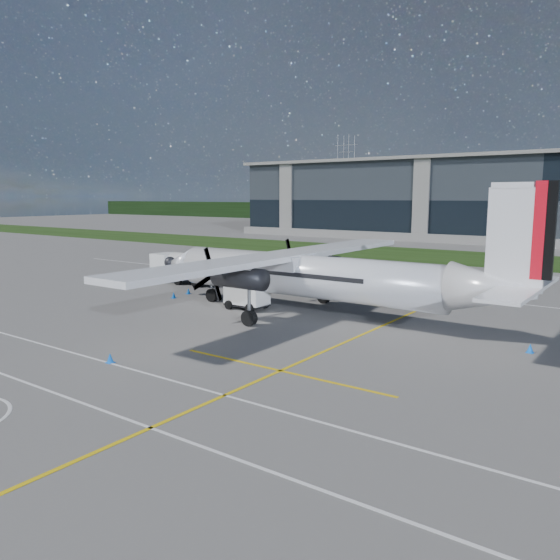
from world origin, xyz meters
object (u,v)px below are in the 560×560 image
baggage_tug (247,296)px  safety_cone_tail (530,348)px  safety_cone_nose_stbd (188,291)px  turboprop_aircraft (317,252)px  ground_crew_person (235,289)px  safety_cone_stbdwing (379,283)px  safety_cone_portwing (110,358)px  pylon_west (346,177)px  fuel_tanker_truck (181,268)px  safety_cone_nose_port (174,295)px

baggage_tug → safety_cone_tail: baggage_tug is taller
baggage_tug → safety_cone_nose_stbd: (-7.98, 1.90, -0.74)m
baggage_tug → safety_cone_tail: bearing=-0.3°
turboprop_aircraft → ground_crew_person: turboprop_aircraft is taller
safety_cone_stbdwing → safety_cone_portwing: same height
pylon_west → turboprop_aircraft: pylon_west is taller
safety_cone_portwing → safety_cone_stbdwing: bearing=89.2°
fuel_tanker_truck → safety_cone_stbdwing: size_ratio=15.51×
turboprop_aircraft → baggage_tug: (-5.68, -0.53, -3.54)m
pylon_west → baggage_tug: (72.52, -145.65, -14.01)m
ground_crew_person → baggage_tug: bearing=-138.9°
fuel_tanker_truck → ground_crew_person: size_ratio=4.08×
baggage_tug → safety_cone_stbdwing: (3.24, 15.59, -0.74)m
safety_cone_nose_stbd → baggage_tug: bearing=-13.4°
turboprop_aircraft → safety_cone_nose_port: size_ratio=60.28×
safety_cone_stbdwing → fuel_tanker_truck: bearing=-149.1°
baggage_tug → safety_cone_portwing: size_ratio=6.57×
pylon_west → safety_cone_tail: (92.02, -145.75, -14.75)m
ground_crew_person → safety_cone_stbdwing: bearing=-38.3°
safety_cone_nose_stbd → pylon_west: bearing=114.2°
ground_crew_person → safety_cone_nose_port: (-4.68, -2.20, -0.70)m
pylon_west → safety_cone_nose_port: bearing=-66.0°
safety_cone_stbdwing → safety_cone_nose_stbd: bearing=-129.3°
pylon_west → safety_cone_portwing: 177.40m
turboprop_aircraft → safety_cone_tail: (13.81, -0.64, -4.27)m
ground_crew_person → safety_cone_portwing: (5.72, -16.31, -0.70)m
safety_cone_tail → safety_cone_nose_stbd: bearing=175.8°
safety_cone_stbdwing → turboprop_aircraft: bearing=-80.8°
safety_cone_portwing → turboprop_aircraft: bearing=79.1°
ground_crew_person → safety_cone_nose_stbd: size_ratio=3.80×
fuel_tanker_truck → safety_cone_tail: bearing=-10.5°
safety_cone_nose_stbd → safety_cone_tail: size_ratio=1.00×
turboprop_aircraft → baggage_tug: bearing=-174.7°
fuel_tanker_truck → ground_crew_person: (10.07, -3.87, -0.50)m
ground_crew_person → safety_cone_tail: (22.40, -2.14, -0.70)m
fuel_tanker_truck → baggage_tug: 14.26m
turboprop_aircraft → safety_cone_stbdwing: bearing=99.2°
safety_cone_portwing → pylon_west: bearing=115.2°
safety_cone_tail → safety_cone_stbdwing: bearing=136.0°
pylon_west → safety_cone_stbdwing: bearing=-59.8°
fuel_tanker_truck → safety_cone_nose_stbd: fuel_tanker_truck is taller
fuel_tanker_truck → safety_cone_portwing: 25.65m
safety_cone_stbdwing → pylon_west: bearing=120.2°
turboprop_aircraft → safety_cone_portwing: size_ratio=60.28×
turboprop_aircraft → safety_cone_nose_stbd: (-13.66, 1.37, -4.27)m
fuel_tanker_truck → safety_cone_nose_port: bearing=-48.4°
pylon_west → safety_cone_stbdwing: (75.77, -130.06, -14.75)m
turboprop_aircraft → safety_cone_portwing: (-2.86, -14.81, -4.27)m
ground_crew_person → safety_cone_tail: size_ratio=3.80×
pylon_west → safety_cone_portwing: size_ratio=60.00×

